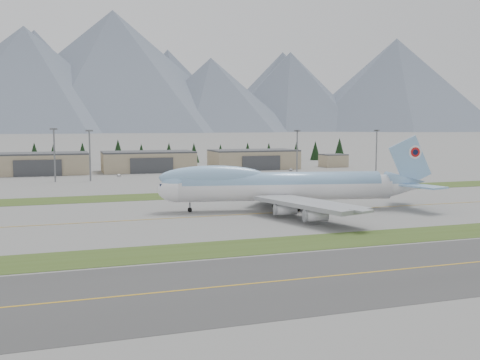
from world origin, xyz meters
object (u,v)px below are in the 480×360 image
object	(u,v)px
boeing_747_freighter	(283,186)
service_vehicle_a	(119,176)
service_vehicle_b	(209,175)
hangar_left	(39,163)
hangar_center	(148,161)
service_vehicle_c	(291,171)
hangar_right	(253,159)

from	to	relation	value
boeing_747_freighter	service_vehicle_a	size ratio (longest dim) A/B	23.17
service_vehicle_a	service_vehicle_b	bearing A→B (deg)	-2.43
hangar_left	service_vehicle_b	world-z (taller)	hangar_left
service_vehicle_a	hangar_center	bearing A→B (deg)	58.22
hangar_center	service_vehicle_c	xyz separation A→B (m)	(74.31, -20.75, -5.39)
hangar_left	service_vehicle_a	bearing A→B (deg)	-33.70
hangar_center	service_vehicle_a	distance (m)	31.01
hangar_right	service_vehicle_c	xyz separation A→B (m)	(14.31, -20.75, -5.39)
boeing_747_freighter	hangar_center	bearing A→B (deg)	107.67
boeing_747_freighter	service_vehicle_b	size ratio (longest dim) A/B	21.95
boeing_747_freighter	service_vehicle_c	world-z (taller)	boeing_747_freighter
hangar_left	hangar_right	bearing A→B (deg)	0.00
service_vehicle_c	hangar_left	bearing A→B (deg)	-161.95
hangar_left	service_vehicle_a	size ratio (longest dim) A/B	13.54
hangar_center	service_vehicle_c	size ratio (longest dim) A/B	11.08
service_vehicle_a	service_vehicle_c	distance (m)	92.15
service_vehicle_a	service_vehicle_c	size ratio (longest dim) A/B	0.82
boeing_747_freighter	hangar_left	distance (m)	162.98
boeing_747_freighter	service_vehicle_a	world-z (taller)	boeing_747_freighter
hangar_center	hangar_right	world-z (taller)	same
service_vehicle_a	service_vehicle_c	world-z (taller)	service_vehicle_c
service_vehicle_c	service_vehicle_b	bearing A→B (deg)	-142.45
boeing_747_freighter	service_vehicle_b	bearing A→B (deg)	96.63
service_vehicle_b	hangar_left	bearing A→B (deg)	79.06
service_vehicle_b	boeing_747_freighter	bearing A→B (deg)	-175.05
hangar_center	hangar_left	bearing A→B (deg)	180.00
service_vehicle_b	hangar_center	bearing A→B (deg)	50.48
hangar_center	service_vehicle_b	bearing A→B (deg)	-48.63
hangar_right	service_vehicle_a	bearing A→B (deg)	-162.27
hangar_left	service_vehicle_a	distance (m)	45.11
boeing_747_freighter	hangar_right	distance (m)	151.95
service_vehicle_c	boeing_747_freighter	bearing A→B (deg)	-87.22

